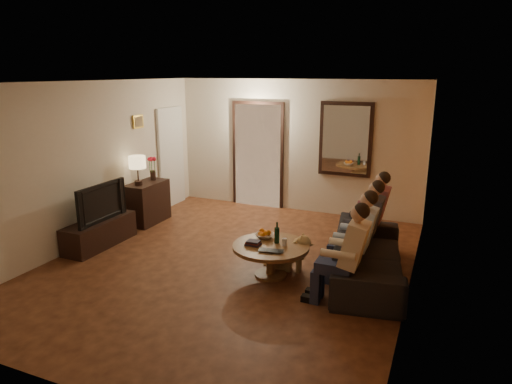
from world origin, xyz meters
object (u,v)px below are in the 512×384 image
at_px(person_b, 358,242).
at_px(dog, 288,251).
at_px(table_lamp, 138,170).
at_px(person_a, 348,259).
at_px(dresser, 147,202).
at_px(tv_stand, 100,233).
at_px(coffee_table, 271,260).
at_px(tv, 97,202).
at_px(bowl, 265,236).
at_px(person_c, 366,228).
at_px(wine_bottle, 277,232).
at_px(laptop, 270,252).
at_px(person_d, 373,216).
at_px(sofa, 369,255).

bearing_deg(person_b, dog, 174.55).
height_order(table_lamp, person_a, table_lamp).
relative_size(dresser, tv_stand, 0.66).
bearing_deg(coffee_table, person_a, -20.57).
bearing_deg(table_lamp, tv, -90.00).
relative_size(tv_stand, bowl, 5.00).
distance_m(tv, coffee_table, 2.99).
height_order(person_b, person_c, same).
relative_size(person_c, bowl, 4.63).
distance_m(person_a, dog, 1.25).
bearing_deg(tv, wine_bottle, -87.42).
bearing_deg(person_a, wine_bottle, 154.18).
xyz_separation_m(person_c, laptop, (-1.04, -1.05, -0.14)).
bearing_deg(laptop, tv, 166.10).
xyz_separation_m(dresser, person_d, (4.09, 0.11, 0.22)).
distance_m(tv_stand, dog, 3.13).
height_order(person_a, person_b, same).
xyz_separation_m(table_lamp, person_d, (4.09, 0.33, -0.43)).
height_order(tv, person_a, person_a).
height_order(dresser, tv_stand, dresser).
distance_m(table_lamp, person_d, 4.13).
distance_m(tv_stand, person_d, 4.35).
height_order(table_lamp, tv_stand, table_lamp).
xyz_separation_m(person_d, laptop, (-1.04, -1.65, -0.14)).
bearing_deg(sofa, dresser, 70.10).
height_order(table_lamp, person_b, table_lamp).
bearing_deg(coffee_table, dresser, 156.91).
relative_size(person_c, person_d, 1.00).
bearing_deg(tv, laptop, -94.58).
bearing_deg(tv, person_d, -71.04).
bearing_deg(tv, dresser, 0.00).
distance_m(table_lamp, laptop, 3.37).
bearing_deg(tv_stand, tv, 90.00).
height_order(tv, person_b, person_b).
bearing_deg(dresser, tv_stand, -90.00).
bearing_deg(sofa, bowl, 90.72).
distance_m(tv, person_b, 4.10).
distance_m(dog, bowl, 0.40).
distance_m(bowl, wine_bottle, 0.29).
relative_size(sofa, dog, 4.01).
relative_size(wine_bottle, laptop, 0.94).
xyz_separation_m(tv, person_b, (4.09, 0.21, -0.14)).
distance_m(table_lamp, coffee_table, 3.23).
height_order(person_c, person_d, same).
bearing_deg(sofa, tv_stand, 87.61).
bearing_deg(laptop, tv_stand, 166.10).
bearing_deg(dog, coffee_table, -127.15).
bearing_deg(person_b, person_a, -90.00).
xyz_separation_m(person_a, laptop, (-1.04, 0.15, -0.14)).
relative_size(sofa, person_c, 1.87).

